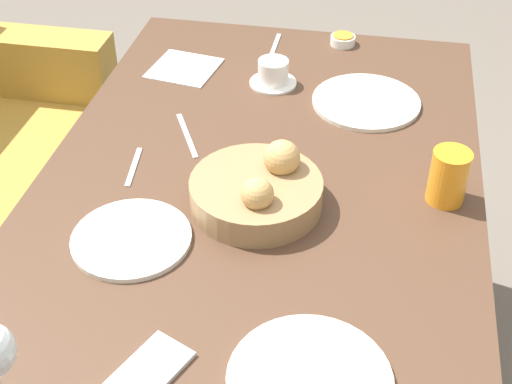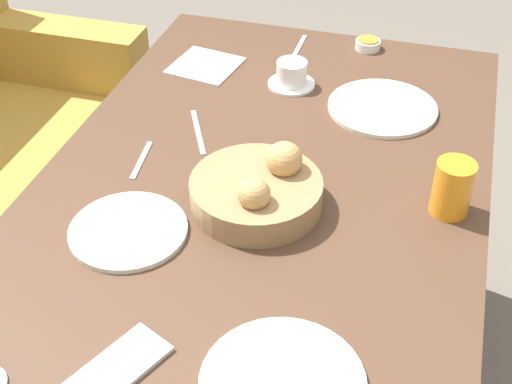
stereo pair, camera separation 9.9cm
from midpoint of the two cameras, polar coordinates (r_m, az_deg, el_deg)
name	(u,v)px [view 1 (the left image)]	position (r m, az deg, el deg)	size (l,w,h in m)	color
dining_table	(253,235)	(1.42, -2.21, -3.53)	(1.46, 0.86, 0.77)	#4C3323
bread_basket	(258,190)	(1.31, -1.98, 0.09)	(0.25, 0.25, 0.11)	#99754C
plate_near_left	(310,380)	(1.05, 1.54, -14.89)	(0.24, 0.24, 0.01)	silver
plate_near_right	(366,102)	(1.64, 7.09, 7.14)	(0.24, 0.24, 0.01)	silver
plate_far_center	(131,239)	(1.28, -12.13, -3.73)	(0.21, 0.21, 0.01)	silver
juice_glass	(448,177)	(1.35, 13.14, 1.15)	(0.07, 0.07, 0.11)	orange
coffee_cup	(273,74)	(1.69, -0.30, 9.41)	(0.11, 0.11, 0.06)	white
jam_bowl_honey	(343,40)	(1.89, 5.45, 12.00)	(0.06, 0.06, 0.03)	white
fork_silver	(274,49)	(1.86, -0.12, 11.36)	(0.17, 0.01, 0.00)	#B7B7BC
knife_silver	(187,135)	(1.53, -7.40, 4.49)	(0.16, 0.09, 0.00)	#B7B7BC
spoon_coffee	(134,167)	(1.45, -11.68, 1.95)	(0.13, 0.03, 0.00)	#B7B7BC
napkin	(184,68)	(1.78, -7.37, 9.76)	(0.17, 0.17, 0.00)	white
cell_phone	(143,376)	(1.07, -11.70, -14.35)	(0.17, 0.13, 0.01)	silver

